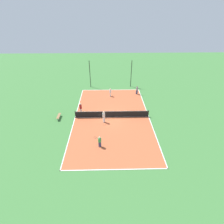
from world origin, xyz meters
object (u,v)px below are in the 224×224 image
(tennis_net, at_px, (112,114))
(fence_post_back_left, at_px, (90,74))
(player_coach_red, at_px, (81,108))
(tennis_ball_midcourt, at_px, (82,102))
(player_near_white, at_px, (104,116))
(player_far_white, at_px, (110,92))
(bench, at_px, (59,116))
(tennis_ball_left_sideline, at_px, (112,119))
(tennis_ball_near_net, at_px, (137,92))
(fence_post_back_right, at_px, (131,74))
(player_far_green, at_px, (100,141))
(player_baseline_gray, at_px, (137,90))

(tennis_net, height_order, fence_post_back_left, fence_post_back_left)
(player_coach_red, relative_size, tennis_ball_midcourt, 27.02)
(player_near_white, distance_m, player_far_white, 8.23)
(bench, relative_size, tennis_ball_left_sideline, 22.74)
(tennis_ball_midcourt, relative_size, tennis_ball_near_net, 1.00)
(bench, xyz_separation_m, fence_post_back_left, (3.74, 11.37, 2.24))
(tennis_ball_left_sideline, bearing_deg, fence_post_back_left, 108.93)
(tennis_ball_near_net, xyz_separation_m, fence_post_back_right, (-0.93, 2.76, 2.57))
(tennis_ball_midcourt, height_order, fence_post_back_right, fence_post_back_right)
(player_far_white, height_order, tennis_ball_near_net, player_far_white)
(bench, relative_size, fence_post_back_left, 0.29)
(player_coach_red, height_order, player_far_white, player_coach_red)
(fence_post_back_left, bearing_deg, bench, -108.18)
(player_far_green, relative_size, fence_post_back_left, 0.28)
(tennis_ball_near_net, distance_m, tennis_ball_left_sideline, 10.31)
(player_baseline_gray, height_order, player_far_green, player_baseline_gray)
(player_far_white, height_order, tennis_ball_midcourt, player_far_white)
(bench, height_order, fence_post_back_left, fence_post_back_left)
(bench, xyz_separation_m, player_far_green, (6.18, -6.11, 0.47))
(player_near_white, distance_m, fence_post_back_left, 12.94)
(player_coach_red, distance_m, player_far_white, 7.40)
(player_baseline_gray, relative_size, player_far_green, 1.06)
(fence_post_back_left, bearing_deg, player_baseline_gray, -22.21)
(tennis_net, bearing_deg, player_far_green, -104.18)
(player_far_white, distance_m, fence_post_back_right, 6.27)
(player_near_white, xyz_separation_m, player_far_green, (-0.40, -4.96, -0.19))
(tennis_net, height_order, player_far_white, player_far_white)
(player_coach_red, bearing_deg, tennis_ball_near_net, -62.81)
(tennis_net, height_order, tennis_ball_near_net, tennis_net)
(tennis_net, distance_m, player_far_green, 6.42)
(tennis_ball_left_sideline, bearing_deg, player_far_green, -105.88)
(player_far_white, bearing_deg, bench, 135.57)
(player_near_white, height_order, player_far_white, player_near_white)
(tennis_ball_left_sideline, bearing_deg, tennis_net, 93.75)
(player_coach_red, relative_size, fence_post_back_right, 0.35)
(player_far_green, height_order, tennis_ball_midcourt, player_far_green)
(player_baseline_gray, bearing_deg, player_coach_red, -105.61)
(tennis_ball_near_net, bearing_deg, fence_post_back_right, 108.65)
(player_near_white, bearing_deg, tennis_net, -158.06)
(fence_post_back_left, bearing_deg, tennis_net, -70.36)
(bench, relative_size, player_far_white, 1.02)
(player_baseline_gray, bearing_deg, fence_post_back_left, -162.91)
(player_baseline_gray, distance_m, tennis_ball_left_sideline, 9.54)
(tennis_ball_midcourt, distance_m, tennis_ball_near_net, 10.57)
(tennis_net, bearing_deg, tennis_ball_near_net, 59.81)
(player_near_white, xyz_separation_m, fence_post_back_right, (5.20, 12.52, 1.59))
(fence_post_back_right, bearing_deg, tennis_ball_near_net, -71.35)
(tennis_net, distance_m, fence_post_back_right, 12.13)
(tennis_net, bearing_deg, bench, -179.18)
(player_far_white, bearing_deg, fence_post_back_left, 44.61)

